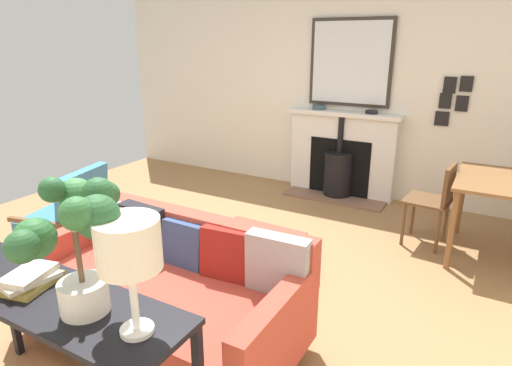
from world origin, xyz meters
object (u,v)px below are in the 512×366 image
object	(u,v)px
mantel_bowl_near	(319,107)
table_lamp_far_end	(129,248)
sofa	(165,291)
mantel_bowl_far	(372,112)
fireplace	(341,159)
book_stack	(31,279)
armchair_accent	(71,210)
dining_table	(504,192)
dining_chair_near_fireplace	(437,197)
console_table	(52,310)
ottoman	(254,250)
potted_plant	(73,233)

from	to	relation	value
mantel_bowl_near	table_lamp_far_end	distance (m)	4.21
sofa	mantel_bowl_far	bearing A→B (deg)	173.45
fireplace	mantel_bowl_near	bearing A→B (deg)	-93.25
mantel_bowl_near	book_stack	xyz separation A→B (m)	(4.12, 0.16, -0.30)
sofa	fireplace	bearing A→B (deg)	179.08
armchair_accent	dining_table	size ratio (longest dim) A/B	0.91
armchair_accent	dining_chair_near_fireplace	bearing A→B (deg)	124.11
fireplace	console_table	distance (m)	4.11
ottoman	dining_chair_near_fireplace	distance (m)	1.84
console_table	book_stack	world-z (taller)	book_stack
ottoman	console_table	world-z (taller)	console_table
potted_plant	ottoman	bearing A→B (deg)	-174.57
dining_chair_near_fireplace	fireplace	bearing A→B (deg)	-127.50
mantel_bowl_near	armchair_accent	distance (m)	3.18
fireplace	book_stack	world-z (taller)	fireplace
ottoman	book_stack	bearing A→B (deg)	-7.34
sofa	console_table	xyz separation A→B (m)	(0.78, -0.00, 0.33)
ottoman	table_lamp_far_end	world-z (taller)	table_lamp_far_end
potted_plant	console_table	bearing A→B (deg)	-93.37
potted_plant	dining_table	bearing A→B (deg)	153.05
ottoman	console_table	xyz separation A→B (m)	(1.79, -0.10, 0.46)
console_table	table_lamp_far_end	distance (m)	0.74
console_table	sofa	bearing A→B (deg)	179.81
mantel_bowl_far	sofa	xyz separation A→B (m)	(3.34, -0.38, -0.75)
sofa	console_table	world-z (taller)	sofa
mantel_bowl_near	book_stack	world-z (taller)	mantel_bowl_near
mantel_bowl_near	sofa	size ratio (longest dim) A/B	0.09
fireplace	potted_plant	distance (m)	4.18
mantel_bowl_far	ottoman	world-z (taller)	mantel_bowl_far
console_table	dining_chair_near_fireplace	size ratio (longest dim) A/B	1.82
console_table	potted_plant	xyz separation A→B (m)	(0.02, 0.27, 0.48)
mantel_bowl_near	console_table	world-z (taller)	mantel_bowl_near
sofa	ottoman	xyz separation A→B (m)	(-1.01, 0.09, -0.13)
fireplace	ottoman	size ratio (longest dim) A/B	1.92
fireplace	mantel_bowl_far	size ratio (longest dim) A/B	9.71
sofa	book_stack	size ratio (longest dim) A/B	6.29
armchair_accent	console_table	size ratio (longest dim) A/B	0.57
sofa	potted_plant	world-z (taller)	potted_plant
sofa	book_stack	xyz separation A→B (m)	(0.78, -0.14, 0.46)
dining_table	dining_chair_near_fireplace	size ratio (longest dim) A/B	1.15
fireplace	ottoman	xyz separation A→B (m)	(2.31, 0.04, -0.25)
fireplace	dining_chair_near_fireplace	size ratio (longest dim) A/B	1.71
mantel_bowl_far	potted_plant	size ratio (longest dim) A/B	0.24
mantel_bowl_far	dining_table	distance (m)	1.84
fireplace	console_table	xyz separation A→B (m)	(4.10, -0.06, 0.20)
fireplace	armchair_accent	world-z (taller)	fireplace
armchair_accent	book_stack	size ratio (longest dim) A/B	2.96
console_table	dining_table	xyz separation A→B (m)	(-3.13, 1.87, -0.03)
armchair_accent	book_stack	distance (m)	1.84
armchair_accent	table_lamp_far_end	distance (m)	2.47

